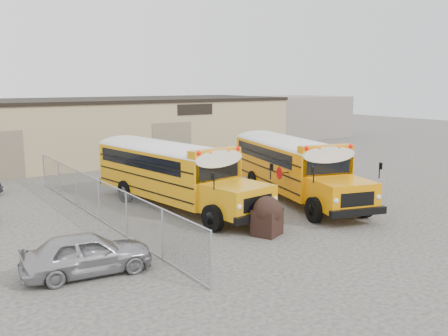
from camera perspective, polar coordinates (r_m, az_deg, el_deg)
ground at (r=22.63m, az=3.17°, el=-5.35°), size 120.00×120.00×0.00m
warehouse at (r=39.81m, az=-14.50°, el=4.37°), size 30.20×10.20×4.67m
chainlink_fence at (r=22.20m, az=-14.11°, el=-3.54°), size 0.07×18.07×1.81m
distant_building_right at (r=55.80m, az=7.99°, el=5.85°), size 10.00×8.00×4.40m
school_bus_left at (r=29.35m, az=-13.41°, el=1.50°), size 4.03×10.98×3.14m
school_bus_right at (r=31.66m, az=2.55°, el=2.36°), size 5.27×11.09×3.15m
tarp_bundle at (r=19.54m, az=4.97°, el=-5.41°), size 1.32×1.26×1.55m
car_silver at (r=16.20m, az=-15.37°, el=-9.38°), size 4.12×2.04×1.35m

